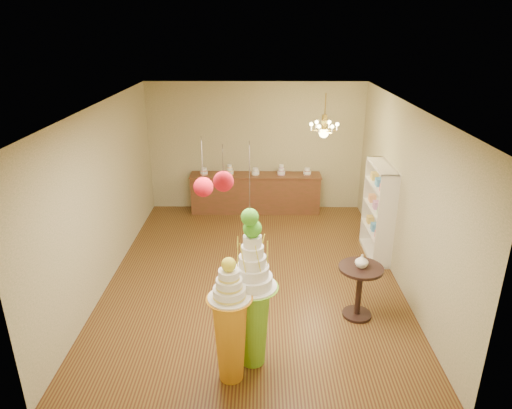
{
  "coord_description": "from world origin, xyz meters",
  "views": [
    {
      "loc": [
        0.12,
        -7.15,
        4.16
      ],
      "look_at": [
        0.04,
        0.0,
        1.34
      ],
      "focal_mm": 32.0,
      "sensor_mm": 36.0,
      "label": 1
    }
  ],
  "objects_px": {
    "pedestal_green": "(253,307)",
    "round_table": "(359,285)",
    "sideboard": "(255,192)",
    "pedestal_orange": "(230,330)"
  },
  "relations": [
    {
      "from": "pedestal_green",
      "to": "round_table",
      "type": "relative_size",
      "value": 2.41
    },
    {
      "from": "pedestal_green",
      "to": "sideboard",
      "type": "height_order",
      "value": "pedestal_green"
    },
    {
      "from": "sideboard",
      "to": "round_table",
      "type": "xyz_separation_m",
      "value": [
        1.61,
        -4.21,
        0.07
      ]
    },
    {
      "from": "sideboard",
      "to": "round_table",
      "type": "relative_size",
      "value": 3.59
    },
    {
      "from": "pedestal_green",
      "to": "pedestal_orange",
      "type": "distance_m",
      "value": 0.42
    },
    {
      "from": "round_table",
      "to": "pedestal_orange",
      "type": "bearing_deg",
      "value": -144.2
    },
    {
      "from": "pedestal_green",
      "to": "pedestal_orange",
      "type": "bearing_deg",
      "value": -131.65
    },
    {
      "from": "pedestal_green",
      "to": "sideboard",
      "type": "xyz_separation_m",
      "value": [
        -0.03,
        5.24,
        -0.37
      ]
    },
    {
      "from": "round_table",
      "to": "sideboard",
      "type": "bearing_deg",
      "value": 110.89
    },
    {
      "from": "pedestal_orange",
      "to": "round_table",
      "type": "distance_m",
      "value": 2.28
    }
  ]
}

